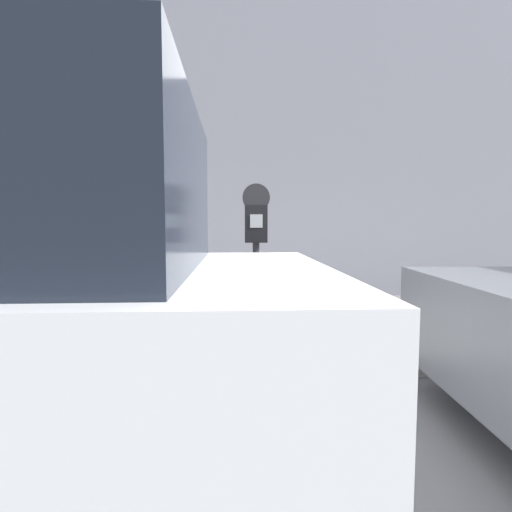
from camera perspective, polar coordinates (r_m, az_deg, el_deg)
ground_plane at (r=2.65m, az=5.67°, el=-23.75°), size 60.00×60.00×0.00m
sidewalk at (r=4.68m, az=1.76°, el=-10.25°), size 24.00×2.80×0.11m
building_facade at (r=7.29m, az=0.26°, el=21.87°), size 24.00×0.30×6.83m
parking_meter at (r=3.36m, az=0.00°, el=3.24°), size 0.23×0.12×1.48m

